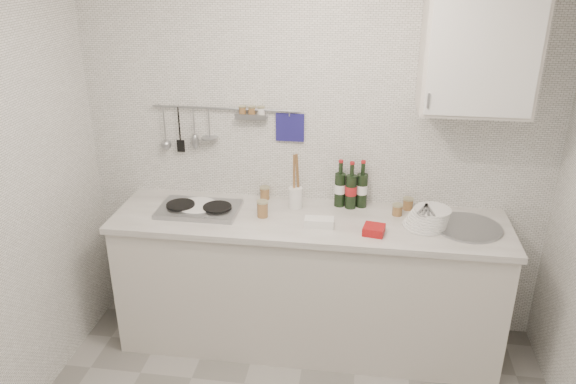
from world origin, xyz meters
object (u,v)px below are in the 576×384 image
object	(u,v)px
wine_bottles	(351,184)
plate_stack_hob	(196,207)
plate_stack_sink	(428,218)
utensil_crock	(296,195)
wall_cabinet	(479,49)

from	to	relation	value
wine_bottles	plate_stack_hob	bearing A→B (deg)	-168.70
plate_stack_hob	wine_bottles	bearing A→B (deg)	11.30
plate_stack_sink	wine_bottles	xyz separation A→B (m)	(-0.47, 0.21, 0.10)
wine_bottles	utensil_crock	size ratio (longest dim) A/B	0.84
plate_stack_hob	plate_stack_sink	size ratio (longest dim) A/B	0.94
plate_stack_sink	wall_cabinet	bearing A→B (deg)	32.60
plate_stack_hob	utensil_crock	distance (m)	0.64
plate_stack_sink	wine_bottles	bearing A→B (deg)	156.00
plate_stack_hob	wall_cabinet	bearing A→B (deg)	3.55
wall_cabinet	plate_stack_sink	bearing A→B (deg)	-147.40
wine_bottles	plate_stack_sink	bearing A→B (deg)	-24.00
wine_bottles	wall_cabinet	bearing A→B (deg)	-8.03
utensil_crock	wine_bottles	bearing A→B (deg)	10.10
wall_cabinet	utensil_crock	distance (m)	1.38
plate_stack_hob	plate_stack_sink	distance (m)	1.44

